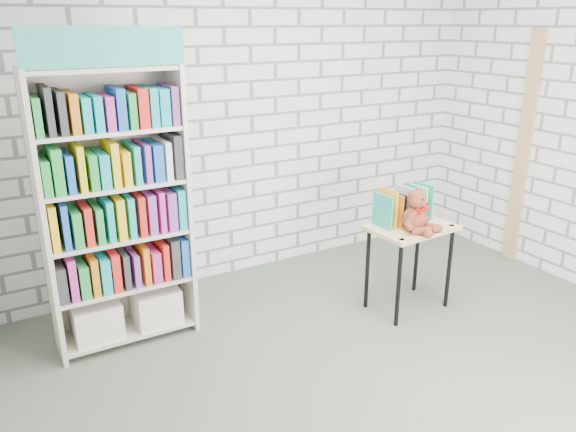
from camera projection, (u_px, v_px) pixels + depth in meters
ground at (395, 377)px, 3.62m from camera, size 4.50×4.50×0.00m
room_shell at (416, 97)px, 3.03m from camera, size 4.52×4.02×2.81m
bookshelf at (115, 209)px, 3.76m from camera, size 0.96×0.37×2.15m
display_table at (411, 238)px, 4.31m from camera, size 0.67×0.48×0.69m
table_books at (403, 206)px, 4.32m from camera, size 0.46×0.23×0.27m
teddy_bear at (417, 215)px, 4.13m from camera, size 0.30×0.29×0.32m
door_trim at (523, 151)px, 5.10m from camera, size 0.05×0.12×2.10m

